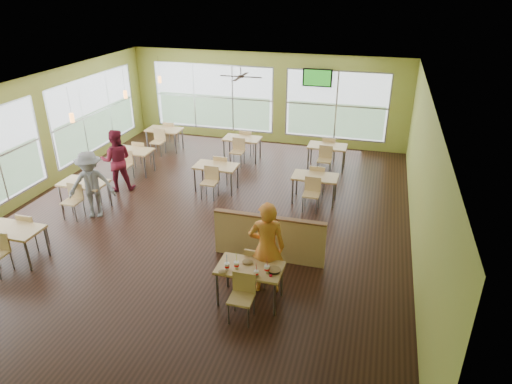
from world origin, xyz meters
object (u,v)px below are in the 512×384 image
at_px(main_table, 250,272).
at_px(man_plaid, 267,248).
at_px(half_wall_divider, 269,238).
at_px(food_basket, 274,270).

bearing_deg(main_table, man_plaid, 61.86).
bearing_deg(half_wall_divider, man_plaid, -78.51).
xyz_separation_m(main_table, half_wall_divider, (0.00, 1.45, -0.11)).
distance_m(main_table, man_plaid, 0.55).
relative_size(main_table, half_wall_divider, 0.63).
distance_m(half_wall_divider, food_basket, 1.57).
bearing_deg(main_table, half_wall_divider, 90.00).
height_order(main_table, half_wall_divider, half_wall_divider).
distance_m(main_table, half_wall_divider, 1.45).
height_order(main_table, man_plaid, man_plaid).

